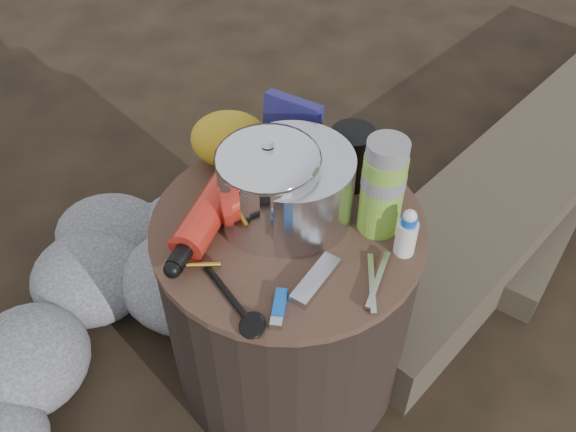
# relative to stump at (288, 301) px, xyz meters

# --- Properties ---
(ground) EXTENTS (60.00, 60.00, 0.00)m
(ground) POSITION_rel_stump_xyz_m (0.00, 0.00, -0.23)
(ground) COLOR black
(ground) RESTS_ON ground
(stump) EXTENTS (0.50, 0.50, 0.46)m
(stump) POSITION_rel_stump_xyz_m (0.00, 0.00, 0.00)
(stump) COLOR black
(stump) RESTS_ON ground
(rock_ring) EXTENTS (0.47, 1.03, 0.20)m
(rock_ring) POSITION_rel_stump_xyz_m (-0.37, -0.13, -0.13)
(rock_ring) COLOR slate
(rock_ring) RESTS_ON ground
(log_main) EXTENTS (1.32, 1.69, 0.16)m
(log_main) POSITION_rel_stump_xyz_m (0.68, 0.74, -0.15)
(log_main) COLOR #41392C
(log_main) RESTS_ON ground
(log_small) EXTENTS (0.65, 1.03, 0.09)m
(log_small) POSITION_rel_stump_xyz_m (0.72, 0.70, -0.19)
(log_small) COLOR #41392C
(log_small) RESTS_ON ground
(foil_windscreen) EXTENTS (0.22, 0.22, 0.13)m
(foil_windscreen) POSITION_rel_stump_xyz_m (0.00, 0.02, 0.30)
(foil_windscreen) COLOR silver
(foil_windscreen) RESTS_ON stump
(camping_pot) EXTENTS (0.18, 0.18, 0.18)m
(camping_pot) POSITION_rel_stump_xyz_m (-0.03, 0.00, 0.32)
(camping_pot) COLOR white
(camping_pot) RESTS_ON stump
(fuel_bottle) EXTENTS (0.12, 0.27, 0.06)m
(fuel_bottle) POSITION_rel_stump_xyz_m (-0.14, -0.02, 0.26)
(fuel_bottle) COLOR red
(fuel_bottle) RESTS_ON stump
(thermos) EXTENTS (0.08, 0.08, 0.19)m
(thermos) POSITION_rel_stump_xyz_m (0.16, 0.02, 0.32)
(thermos) COLOR #74A931
(thermos) RESTS_ON stump
(travel_mug) EXTENTS (0.08, 0.08, 0.12)m
(travel_mug) POSITION_rel_stump_xyz_m (0.10, 0.13, 0.29)
(travel_mug) COLOR black
(travel_mug) RESTS_ON stump
(stuff_sack) EXTENTS (0.16, 0.13, 0.11)m
(stuff_sack) POSITION_rel_stump_xyz_m (-0.14, 0.16, 0.28)
(stuff_sack) COLOR #BB9119
(stuff_sack) RESTS_ON stump
(food_pouch) EXTENTS (0.12, 0.07, 0.15)m
(food_pouch) POSITION_rel_stump_xyz_m (-0.02, 0.17, 0.30)
(food_pouch) COLOR navy
(food_pouch) RESTS_ON stump
(lighter) EXTENTS (0.02, 0.07, 0.01)m
(lighter) POSITION_rel_stump_xyz_m (0.01, -0.19, 0.24)
(lighter) COLOR blue
(lighter) RESTS_ON stump
(multitool) EXTENTS (0.08, 0.12, 0.02)m
(multitool) POSITION_rel_stump_xyz_m (0.06, -0.13, 0.24)
(multitool) COLOR #BBBBC1
(multitool) RESTS_ON stump
(pot_grabber) EXTENTS (0.04, 0.13, 0.01)m
(pot_grabber) POSITION_rel_stump_xyz_m (0.16, -0.12, 0.24)
(pot_grabber) COLOR #BBBBC1
(pot_grabber) RESTS_ON stump
(spork) EXTENTS (0.14, 0.15, 0.01)m
(spork) POSITION_rel_stump_xyz_m (-0.08, -0.17, 0.24)
(spork) COLOR black
(spork) RESTS_ON stump
(squeeze_bottle) EXTENTS (0.04, 0.04, 0.09)m
(squeeze_bottle) POSITION_rel_stump_xyz_m (0.21, -0.04, 0.27)
(squeeze_bottle) COLOR silver
(squeeze_bottle) RESTS_ON stump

